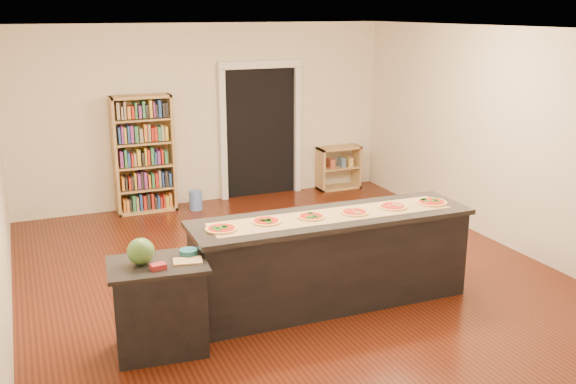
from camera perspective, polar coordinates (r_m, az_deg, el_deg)
name	(u,v)px	position (r m, az deg, el deg)	size (l,w,h in m)	color
room	(295,161)	(6.99, 0.64, 2.74)	(6.00, 7.00, 2.80)	beige
doorway	(261,124)	(10.51, -2.46, 6.10)	(1.40, 0.09, 2.21)	black
kitchen_island	(331,259)	(6.72, 3.89, -5.99)	(2.95, 0.80, 0.97)	black
side_counter	(160,307)	(5.95, -11.35, -9.96)	(0.86, 0.63, 0.85)	black
bookshelf	(144,155)	(9.90, -12.70, 3.26)	(0.89, 0.32, 1.78)	tan
low_shelf	(339,168)	(11.07, 4.53, 2.17)	(0.74, 0.32, 0.74)	tan
waste_bin	(196,200)	(10.02, -8.21, -0.72)	(0.21, 0.21, 0.30)	#5C81CE
kraft_paper	(333,215)	(6.55, 4.00, -2.08)	(2.56, 0.46, 0.00)	tan
watermelon	(141,251)	(5.74, -12.95, -5.17)	(0.24, 0.24, 0.24)	#144214
cutting_board	(188,261)	(5.75, -8.91, -6.08)	(0.25, 0.17, 0.02)	tan
package_red	(158,266)	(5.64, -11.47, -6.51)	(0.13, 0.09, 0.05)	maroon
package_teal	(189,253)	(5.88, -8.82, -5.35)	(0.16, 0.16, 0.06)	#195966
pizza_a	(221,229)	(6.14, -5.94, -3.26)	(0.31, 0.31, 0.02)	#DCA254
pizza_b	(266,221)	(6.32, -1.96, -2.61)	(0.29, 0.29, 0.02)	#DCA254
pizza_c	(311,217)	(6.46, 2.07, -2.19)	(0.30, 0.30, 0.02)	#DCA254
pizza_d	(354,212)	(6.63, 5.92, -1.80)	(0.27, 0.27, 0.02)	#DCA254
pizza_e	(393,206)	(6.88, 9.27, -1.26)	(0.31, 0.31, 0.02)	#DCA254
pizza_f	(431,202)	(7.11, 12.63, -0.88)	(0.33, 0.33, 0.02)	#DCA254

